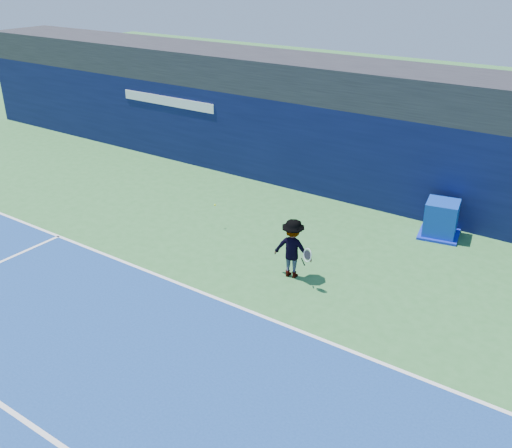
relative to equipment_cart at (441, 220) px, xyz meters
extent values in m
plane|color=#327034|center=(-4.02, -9.34, -0.48)|extent=(80.00, 80.00, 0.00)
cube|color=white|center=(-4.02, -6.34, -0.47)|extent=(24.00, 0.10, 0.01)
cube|color=white|center=(-4.02, -11.34, -0.47)|extent=(24.00, 0.10, 0.01)
cube|color=black|center=(-4.02, 2.16, 3.12)|extent=(36.00, 3.00, 1.20)
cube|color=#090E34|center=(-4.02, 1.16, 1.02)|extent=(36.00, 1.00, 3.00)
cube|color=white|center=(-11.02, 0.65, 1.87)|extent=(4.50, 0.04, 0.35)
cube|color=#0B2FA0|center=(0.00, 0.00, 0.05)|extent=(1.03, 1.03, 1.06)
cube|color=#0C1CB4|center=(0.00, 0.00, -0.45)|extent=(1.28, 1.28, 0.07)
imported|color=silver|center=(-2.31, -4.40, 0.29)|extent=(1.08, 0.73, 1.55)
cylinder|color=black|center=(-1.86, -4.65, 0.17)|extent=(0.07, 0.14, 0.24)
torus|color=silver|center=(-1.72, -4.70, 0.42)|extent=(0.29, 0.16, 0.28)
cylinder|color=black|center=(-1.72, -4.70, 0.42)|extent=(0.24, 0.12, 0.23)
sphere|color=#CAE819|center=(-5.68, -3.25, 0.24)|extent=(0.06, 0.06, 0.06)
camera|label=1|loc=(4.08, -15.22, 6.84)|focal=40.00mm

